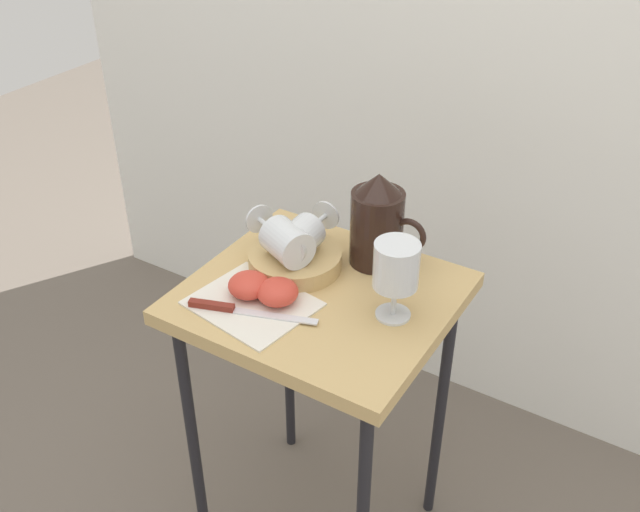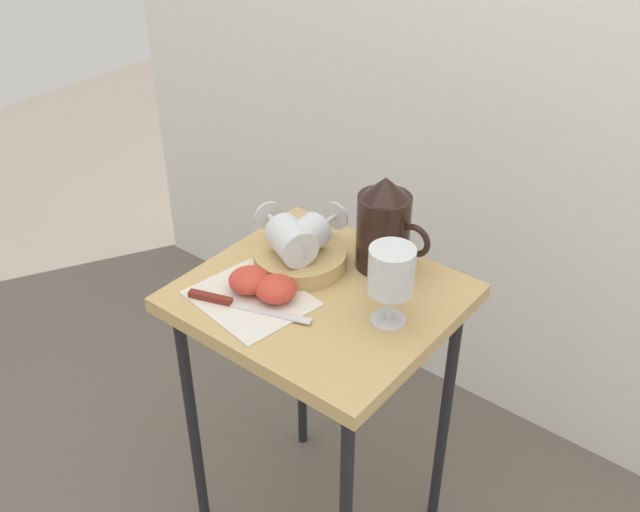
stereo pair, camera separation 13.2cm
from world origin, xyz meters
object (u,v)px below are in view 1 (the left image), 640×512
(basket_tray, at_px, (295,260))
(wine_glass_upright, at_px, (396,269))
(pitcher, at_px, (377,227))
(apple_half_right, at_px, (278,292))
(wine_glass_tipped_near, at_px, (286,241))
(wine_glass_tipped_far, at_px, (300,237))
(knife, at_px, (233,309))
(table, at_px, (320,326))
(apple_half_left, at_px, (249,285))

(basket_tray, height_order, wine_glass_upright, wine_glass_upright)
(pitcher, distance_m, apple_half_right, 0.24)
(wine_glass_tipped_near, bearing_deg, wine_glass_tipped_far, 63.35)
(wine_glass_tipped_far, bearing_deg, wine_glass_upright, -10.31)
(wine_glass_tipped_near, distance_m, apple_half_right, 0.11)
(wine_glass_tipped_near, height_order, knife, wine_glass_tipped_near)
(apple_half_right, distance_m, knife, 0.09)
(table, bearing_deg, wine_glass_tipped_near, 167.81)
(pitcher, distance_m, apple_half_left, 0.27)
(wine_glass_upright, bearing_deg, table, -177.33)
(table, distance_m, pitcher, 0.22)
(apple_half_right, bearing_deg, apple_half_left, -170.07)
(pitcher, xyz_separation_m, knife, (-0.14, -0.28, -0.07))
(wine_glass_tipped_near, xyz_separation_m, wine_glass_tipped_far, (0.01, 0.03, -0.00))
(pitcher, height_order, wine_glass_upright, pitcher)
(table, height_order, pitcher, pitcher)
(basket_tray, height_order, knife, basket_tray)
(wine_glass_tipped_near, bearing_deg, basket_tray, 83.57)
(pitcher, bearing_deg, table, -105.62)
(wine_glass_upright, relative_size, knife, 0.65)
(wine_glass_tipped_far, distance_m, knife, 0.20)
(basket_tray, bearing_deg, table, -27.45)
(table, bearing_deg, apple_half_right, -123.77)
(wine_glass_tipped_far, height_order, apple_half_left, wine_glass_tipped_far)
(knife, bearing_deg, apple_half_right, 52.02)
(wine_glass_tipped_far, distance_m, apple_half_left, 0.14)
(wine_glass_tipped_near, bearing_deg, wine_glass_upright, -2.89)
(basket_tray, relative_size, apple_half_left, 2.39)
(apple_half_right, bearing_deg, table, 56.23)
(wine_glass_tipped_far, bearing_deg, knife, -97.98)
(apple_half_right, bearing_deg, wine_glass_upright, 21.55)
(pitcher, distance_m, wine_glass_tipped_near, 0.18)
(table, distance_m, wine_glass_tipped_far, 0.18)
(knife, bearing_deg, wine_glass_tipped_far, 82.02)
(apple_half_right, bearing_deg, pitcher, 67.88)
(wine_glass_tipped_near, xyz_separation_m, apple_half_left, (-0.02, -0.10, -0.05))
(wine_glass_upright, relative_size, apple_half_right, 1.96)
(table, height_order, knife, knife)
(pitcher, relative_size, wine_glass_tipped_near, 1.17)
(table, relative_size, wine_glass_upright, 4.59)
(pitcher, distance_m, wine_glass_tipped_far, 0.15)
(wine_glass_upright, bearing_deg, wine_glass_tipped_far, 169.69)
(pitcher, distance_m, knife, 0.32)
(wine_glass_tipped_near, xyz_separation_m, knife, (-0.01, -0.16, -0.06))
(pitcher, xyz_separation_m, apple_half_left, (-0.15, -0.23, -0.05))
(wine_glass_tipped_near, xyz_separation_m, apple_half_right, (0.04, -0.09, -0.05))
(wine_glass_upright, bearing_deg, knife, -149.90)
(wine_glass_tipped_near, height_order, apple_half_right, wine_glass_tipped_near)
(pitcher, height_order, wine_glass_tipped_far, pitcher)
(table, distance_m, wine_glass_upright, 0.24)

